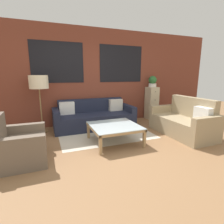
% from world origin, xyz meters
% --- Properties ---
extents(ground_plane, '(16.00, 16.00, 0.00)m').
position_xyz_m(ground_plane, '(0.00, 0.00, 0.00)').
color(ground_plane, '#8E6642').
extents(wall_back_brick, '(8.40, 0.09, 2.80)m').
position_xyz_m(wall_back_brick, '(0.00, 2.44, 1.41)').
color(wall_back_brick, brown).
rests_on(wall_back_brick, ground_plane).
extents(rug, '(2.27, 1.46, 0.00)m').
position_xyz_m(rug, '(0.02, 1.22, 0.00)').
color(rug, beige).
rests_on(rug, ground_plane).
extents(couch_dark, '(2.23, 0.88, 0.78)m').
position_xyz_m(couch_dark, '(-0.08, 1.95, 0.28)').
color(couch_dark, '#1E2338').
rests_on(couch_dark, ground_plane).
extents(settee_vintage, '(0.80, 1.64, 0.92)m').
position_xyz_m(settee_vintage, '(1.82, 0.53, 0.31)').
color(settee_vintage, tan).
rests_on(settee_vintage, ground_plane).
extents(armchair_corner, '(0.80, 0.90, 0.84)m').
position_xyz_m(armchair_corner, '(-1.83, 0.43, 0.28)').
color(armchair_corner, '#6B5B4C').
rests_on(armchair_corner, ground_plane).
extents(coffee_table, '(1.02, 1.02, 0.40)m').
position_xyz_m(coffee_table, '(0.02, 0.65, 0.35)').
color(coffee_table, silver).
rests_on(coffee_table, ground_plane).
extents(floor_lamp, '(0.46, 0.46, 1.46)m').
position_xyz_m(floor_lamp, '(-1.47, 2.01, 1.26)').
color(floor_lamp, olive).
rests_on(floor_lamp, ground_plane).
extents(drawer_cabinet, '(0.33, 0.39, 1.07)m').
position_xyz_m(drawer_cabinet, '(1.98, 2.17, 0.54)').
color(drawer_cabinet, '#C6B793').
rests_on(drawer_cabinet, ground_plane).
extents(potted_plant, '(0.26, 0.26, 0.36)m').
position_xyz_m(potted_plant, '(1.98, 2.17, 1.25)').
color(potted_plant, silver).
rests_on(potted_plant, drawer_cabinet).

